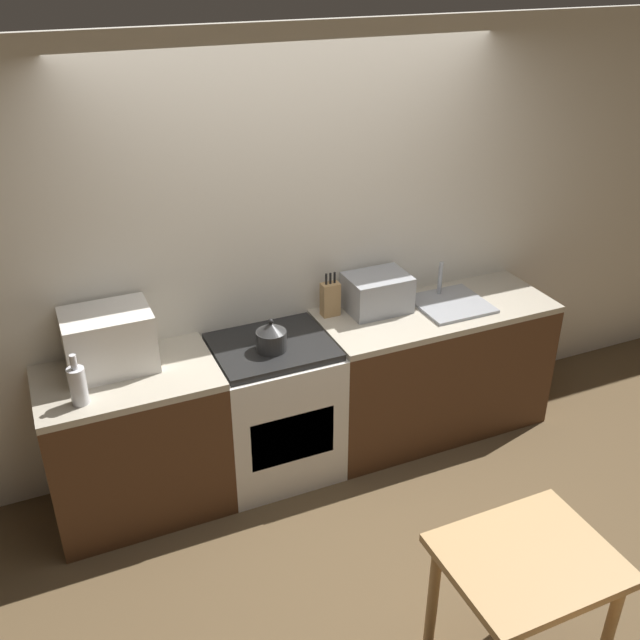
# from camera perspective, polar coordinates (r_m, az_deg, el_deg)

# --- Properties ---
(ground_plane) EXTENTS (16.00, 16.00, 0.00)m
(ground_plane) POSITION_cam_1_polar(r_m,az_deg,el_deg) (4.17, 4.62, -17.42)
(ground_plane) COLOR brown
(wall_back) EXTENTS (10.00, 0.06, 2.60)m
(wall_back) POSITION_cam_1_polar(r_m,az_deg,el_deg) (4.34, -2.13, 5.48)
(wall_back) COLOR silver
(wall_back) RESTS_ON ground_plane
(counter_left_run) EXTENTS (0.97, 0.62, 0.90)m
(counter_left_run) POSITION_cam_1_polar(r_m,az_deg,el_deg) (4.23, -14.51, -9.44)
(counter_left_run) COLOR #4C2D19
(counter_left_run) RESTS_ON ground_plane
(counter_right_run) EXTENTS (1.53, 0.62, 0.90)m
(counter_right_run) POSITION_cam_1_polar(r_m,az_deg,el_deg) (4.81, 8.93, -3.85)
(counter_right_run) COLOR #4C2D19
(counter_right_run) RESTS_ON ground_plane
(stove_range) EXTENTS (0.71, 0.62, 0.90)m
(stove_range) POSITION_cam_1_polar(r_m,az_deg,el_deg) (4.38, -3.66, -7.05)
(stove_range) COLOR silver
(stove_range) RESTS_ON ground_plane
(kettle) EXTENTS (0.18, 0.18, 0.20)m
(kettle) POSITION_cam_1_polar(r_m,az_deg,el_deg) (4.04, -3.92, -1.33)
(kettle) COLOR #2D2D2D
(kettle) RESTS_ON stove_range
(microwave) EXTENTS (0.47, 0.34, 0.34)m
(microwave) POSITION_cam_1_polar(r_m,az_deg,el_deg) (3.99, -16.53, -1.57)
(microwave) COLOR silver
(microwave) RESTS_ON counter_left_run
(bottle) EXTENTS (0.09, 0.09, 0.28)m
(bottle) POSITION_cam_1_polar(r_m,az_deg,el_deg) (3.77, -18.80, -4.93)
(bottle) COLOR silver
(bottle) RESTS_ON counter_left_run
(knife_block) EXTENTS (0.11, 0.07, 0.28)m
(knife_block) POSITION_cam_1_polar(r_m,az_deg,el_deg) (4.40, 0.83, 1.71)
(knife_block) COLOR tan
(knife_block) RESTS_ON counter_right_run
(toaster_oven) EXTENTS (0.39, 0.29, 0.23)m
(toaster_oven) POSITION_cam_1_polar(r_m,az_deg,el_deg) (4.47, 4.62, 2.18)
(toaster_oven) COLOR #999BA0
(toaster_oven) RESTS_ON counter_right_run
(sink_basin) EXTENTS (0.44, 0.43, 0.24)m
(sink_basin) POSITION_cam_1_polar(r_m,az_deg,el_deg) (4.64, 10.42, 1.36)
(sink_basin) COLOR #999BA0
(sink_basin) RESTS_ON counter_right_run
(dining_table) EXTENTS (0.70, 0.58, 0.72)m
(dining_table) POSITION_cam_1_polar(r_m,az_deg,el_deg) (3.30, 16.12, -19.20)
(dining_table) COLOR tan
(dining_table) RESTS_ON ground_plane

